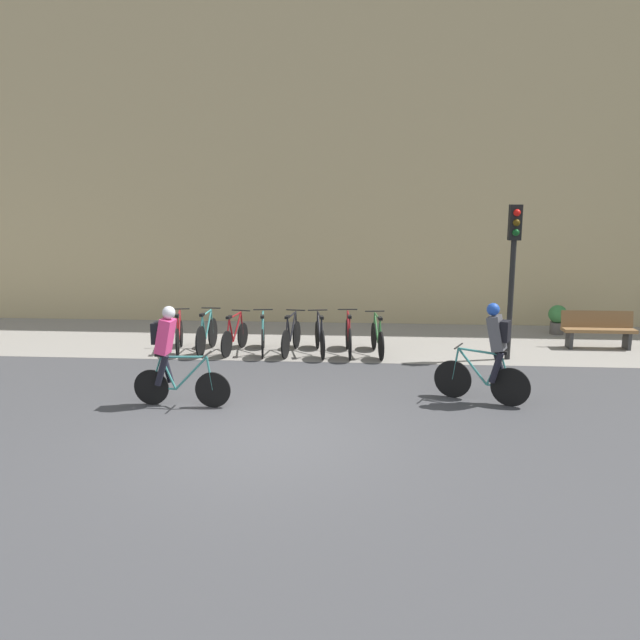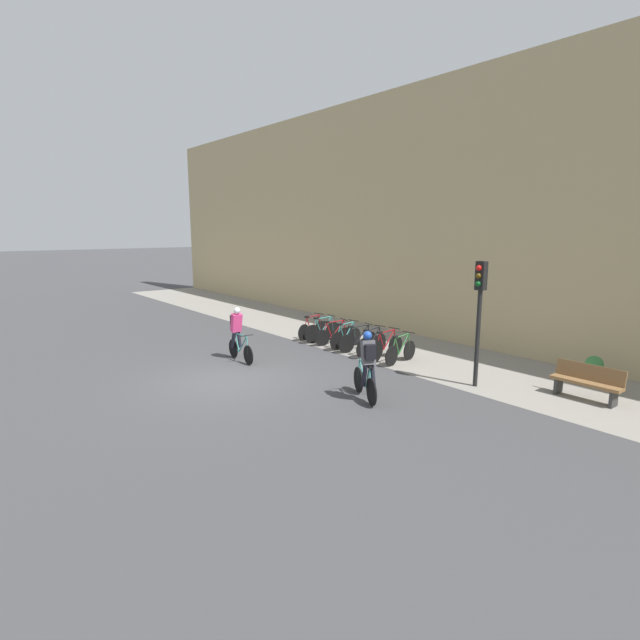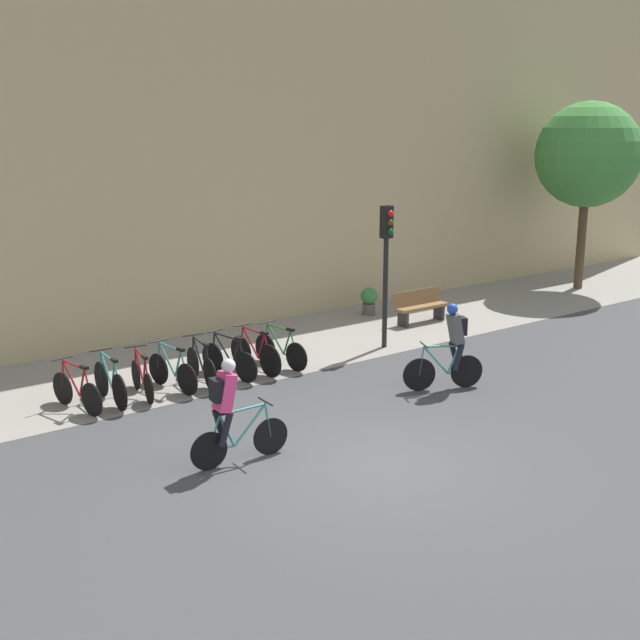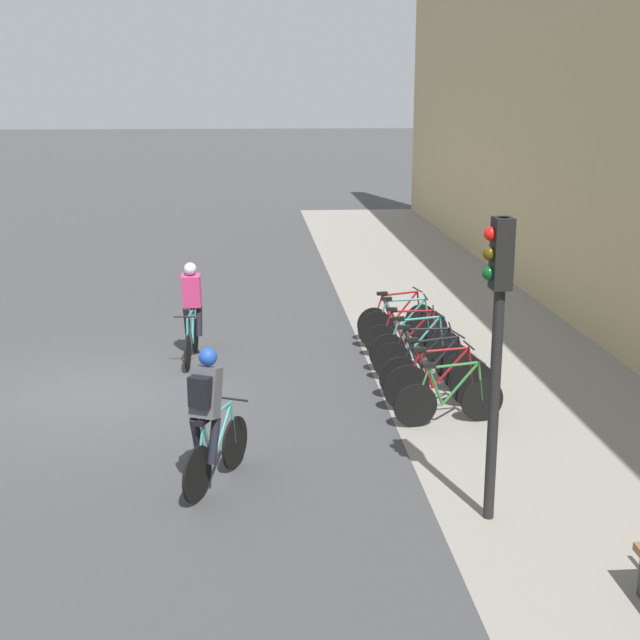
# 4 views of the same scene
# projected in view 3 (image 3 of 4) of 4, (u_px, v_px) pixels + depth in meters

# --- Properties ---
(ground) EXTENTS (200.00, 200.00, 0.00)m
(ground) POSITION_uv_depth(u_px,v_px,m) (377.00, 464.00, 12.75)
(ground) COLOR #3D3D3F
(kerb_strip) EXTENTS (44.00, 4.50, 0.01)m
(kerb_strip) POSITION_uv_depth(u_px,v_px,m) (180.00, 365.00, 17.98)
(kerb_strip) COLOR gray
(kerb_strip) RESTS_ON ground
(building_facade) EXTENTS (44.00, 0.60, 9.73)m
(building_facade) POSITION_uv_depth(u_px,v_px,m) (120.00, 141.00, 18.79)
(building_facade) COLOR tan
(building_facade) RESTS_ON ground
(cyclist_pink) EXTENTS (1.73, 0.46, 1.75)m
(cyclist_pink) POSITION_uv_depth(u_px,v_px,m) (229.00, 408.00, 12.51)
(cyclist_pink) COLOR black
(cyclist_pink) RESTS_ON ground
(cyclist_grey) EXTENTS (1.56, 0.76, 1.78)m
(cyclist_grey) POSITION_uv_depth(u_px,v_px,m) (452.00, 344.00, 16.16)
(cyclist_grey) COLOR black
(cyclist_grey) RESTS_ON ground
(parked_bike_0) EXTENTS (0.50, 1.60, 0.96)m
(parked_bike_0) POSITION_uv_depth(u_px,v_px,m) (77.00, 391.00, 15.05)
(parked_bike_0) COLOR black
(parked_bike_0) RESTS_ON ground
(parked_bike_1) EXTENTS (0.46, 1.69, 0.99)m
(parked_bike_1) POSITION_uv_depth(u_px,v_px,m) (110.00, 383.00, 15.43)
(parked_bike_1) COLOR black
(parked_bike_1) RESTS_ON ground
(parked_bike_2) EXTENTS (0.46, 1.58, 0.94)m
(parked_bike_2) POSITION_uv_depth(u_px,v_px,m) (142.00, 378.00, 15.83)
(parked_bike_2) COLOR black
(parked_bike_2) RESTS_ON ground
(parked_bike_3) EXTENTS (0.46, 1.65, 0.96)m
(parked_bike_3) POSITION_uv_depth(u_px,v_px,m) (172.00, 371.00, 16.21)
(parked_bike_3) COLOR black
(parked_bike_3) RESTS_ON ground
(parked_bike_4) EXTENTS (0.46, 1.65, 0.96)m
(parked_bike_4) POSITION_uv_depth(u_px,v_px,m) (201.00, 365.00, 16.60)
(parked_bike_4) COLOR black
(parked_bike_4) RESTS_ON ground
(parked_bike_5) EXTENTS (0.49, 1.70, 0.96)m
(parked_bike_5) POSITION_uv_depth(u_px,v_px,m) (229.00, 360.00, 16.99)
(parked_bike_5) COLOR black
(parked_bike_5) RESTS_ON ground
(parked_bike_6) EXTENTS (0.46, 1.75, 0.99)m
(parked_bike_6) POSITION_uv_depth(u_px,v_px,m) (255.00, 354.00, 17.37)
(parked_bike_6) COLOR black
(parked_bike_6) RESTS_ON ground
(parked_bike_7) EXTENTS (0.46, 1.65, 0.96)m
(parked_bike_7) POSITION_uv_depth(u_px,v_px,m) (281.00, 350.00, 17.76)
(parked_bike_7) COLOR black
(parked_bike_7) RESTS_ON ground
(traffic_light_pole) EXTENTS (0.26, 0.30, 3.41)m
(traffic_light_pole) POSITION_uv_depth(u_px,v_px,m) (386.00, 250.00, 18.83)
(traffic_light_pole) COLOR black
(traffic_light_pole) RESTS_ON ground
(bench) EXTENTS (1.68, 0.44, 0.89)m
(bench) POSITION_uv_depth(u_px,v_px,m) (420.00, 306.00, 21.65)
(bench) COLOR brown
(bench) RESTS_ON ground
(street_tree_0) EXTENTS (3.32, 3.32, 5.96)m
(street_tree_0) POSITION_uv_depth(u_px,v_px,m) (588.00, 155.00, 25.28)
(street_tree_0) COLOR #4C3823
(street_tree_0) RESTS_ON ground
(potted_plant) EXTENTS (0.48, 0.48, 0.78)m
(potted_plant) POSITION_uv_depth(u_px,v_px,m) (369.00, 300.00, 22.58)
(potted_plant) COLOR #56514C
(potted_plant) RESTS_ON ground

